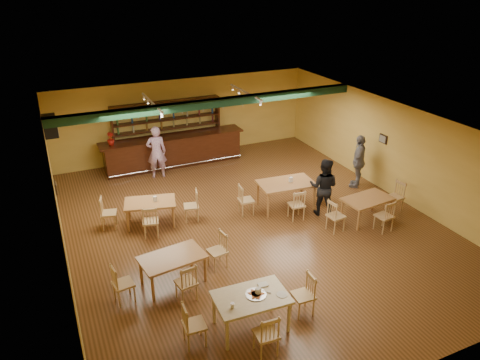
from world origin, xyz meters
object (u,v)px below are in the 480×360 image
dining_table_a (151,213)px  near_table (251,312)px  dining_table_b (286,195)px  patron_right_a (324,187)px  bar_counter (174,151)px  dining_table_c (173,270)px  dining_table_d (366,209)px  patron_bar (156,152)px

dining_table_a → near_table: near_table is taller
dining_table_b → patron_right_a: 1.22m
bar_counter → dining_table_c: bar_counter is taller
bar_counter → dining_table_a: 4.38m
bar_counter → dining_table_b: bearing=-65.4°
dining_table_c → dining_table_d: size_ratio=1.03×
dining_table_a → dining_table_d: 6.23m
dining_table_a → patron_right_a: bearing=-3.4°
bar_counter → dining_table_a: size_ratio=3.76×
patron_right_a → dining_table_b: bearing=-0.3°
bar_counter → patron_right_a: (2.94, -5.47, 0.31)m
dining_table_a → dining_table_c: (-0.21, -2.91, 0.01)m
dining_table_c → patron_bar: size_ratio=0.78×
bar_counter → patron_bar: (-0.84, -0.83, 0.37)m
dining_table_b → patron_right_a: (0.80, -0.80, 0.46)m
bar_counter → patron_right_a: 6.21m
bar_counter → patron_right_a: size_ratio=3.04×
patron_bar → patron_right_a: 5.99m
bar_counter → near_table: 8.99m
dining_table_b → dining_table_d: bearing=-38.4°
patron_right_a → dining_table_c: bearing=60.3°
dining_table_a → near_table: 5.03m
dining_table_b → dining_table_c: size_ratio=1.15×
near_table → dining_table_c: bearing=118.9°
dining_table_c → dining_table_d: 5.99m
bar_counter → patron_bar: patron_bar is taller
dining_table_d → patron_bar: (-4.72, 5.50, 0.58)m
patron_bar → near_table: bearing=97.2°
patron_bar → dining_table_c: bearing=87.2°
dining_table_d → dining_table_b: bearing=130.7°
dining_table_c → patron_bar: bearing=70.4°
dining_table_b → dining_table_c: dining_table_b is taller
bar_counter → dining_table_d: size_ratio=3.77×
patron_bar → bar_counter: bearing=-126.8°
patron_bar → patron_right_a: patron_bar is taller
bar_counter → dining_table_b: 5.14m
dining_table_c → near_table: 2.29m
near_table → patron_bar: patron_bar is taller
bar_counter → patron_right_a: patron_right_a is taller
dining_table_d → near_table: near_table is taller
dining_table_d → near_table: bearing=-158.1°
dining_table_b → dining_table_c: bearing=-147.3°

